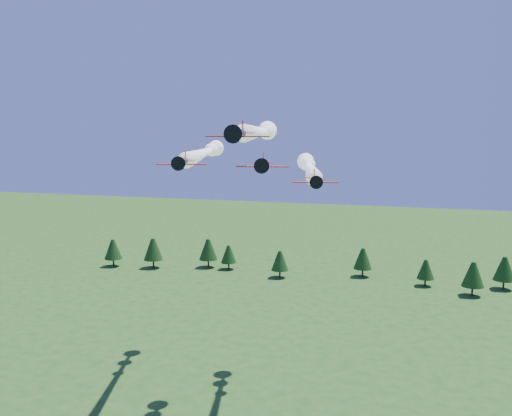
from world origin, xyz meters
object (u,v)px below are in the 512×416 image
(plane_right, at_px, (309,167))
(plane_slot, at_px, (263,164))
(plane_lead, at_px, (261,132))
(plane_left, at_px, (206,152))

(plane_right, height_order, plane_slot, plane_slot)
(plane_lead, distance_m, plane_left, 20.88)
(plane_right, xyz_separation_m, plane_slot, (-3.14, -22.51, 1.90))
(plane_left, distance_m, plane_slot, 30.34)
(plane_left, bearing_deg, plane_lead, -55.60)
(plane_slot, bearing_deg, plane_lead, 93.32)
(plane_lead, distance_m, plane_right, 15.16)
(plane_right, bearing_deg, plane_lead, -130.70)
(plane_lead, bearing_deg, plane_right, 53.06)
(plane_slot, bearing_deg, plane_left, 114.46)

